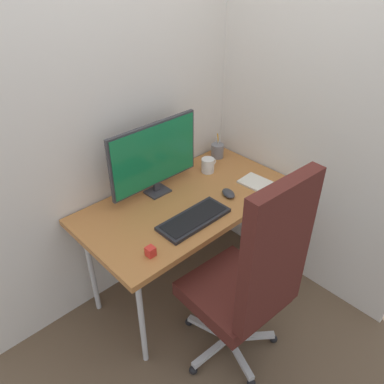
# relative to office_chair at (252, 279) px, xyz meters

# --- Properties ---
(ground_plane) EXTENTS (8.00, 8.00, 0.00)m
(ground_plane) POSITION_rel_office_chair_xyz_m (0.16, 0.65, -0.67)
(ground_plane) COLOR brown
(wall_back) EXTENTS (2.52, 0.04, 2.80)m
(wall_back) POSITION_rel_office_chair_xyz_m (0.16, 1.03, 0.73)
(wall_back) COLOR silver
(wall_back) RESTS_ON ground_plane
(wall_side_right) EXTENTS (0.04, 1.88, 2.80)m
(wall_side_right) POSITION_rel_office_chair_xyz_m (0.87, 0.48, 0.73)
(wall_side_right) COLOR silver
(wall_side_right) RESTS_ON ground_plane
(desk) EXTENTS (1.35, 0.70, 0.75)m
(desk) POSITION_rel_office_chair_xyz_m (0.16, 0.65, 0.03)
(desk) COLOR #B27038
(desk) RESTS_ON ground_plane
(office_chair) EXTENTS (0.57, 0.59, 1.30)m
(office_chair) POSITION_rel_office_chair_xyz_m (0.00, 0.00, 0.00)
(office_chair) COLOR black
(office_chair) RESTS_ON ground_plane
(monitor) EXTENTS (0.63, 0.11, 0.46)m
(monitor) POSITION_rel_office_chair_xyz_m (0.08, 0.85, 0.33)
(monitor) COLOR #333338
(monitor) RESTS_ON desk
(keyboard) EXTENTS (0.44, 0.18, 0.02)m
(keyboard) POSITION_rel_office_chair_xyz_m (0.05, 0.47, 0.09)
(keyboard) COLOR black
(keyboard) RESTS_ON desk
(mouse) EXTENTS (0.10, 0.13, 0.03)m
(mouse) POSITION_rel_office_chair_xyz_m (0.38, 0.50, 0.09)
(mouse) COLOR #333338
(mouse) RESTS_ON desk
(pen_holder) EXTENTS (0.09, 0.09, 0.18)m
(pen_holder) POSITION_rel_office_chair_xyz_m (0.69, 0.90, 0.13)
(pen_holder) COLOR slate
(pen_holder) RESTS_ON desk
(notebook) EXTENTS (0.17, 0.23, 0.01)m
(notebook) POSITION_rel_office_chair_xyz_m (0.61, 0.46, 0.08)
(notebook) COLOR silver
(notebook) RESTS_ON desk
(coffee_mug) EXTENTS (0.12, 0.09, 0.10)m
(coffee_mug) POSITION_rel_office_chair_xyz_m (0.49, 0.80, 0.13)
(coffee_mug) COLOR white
(coffee_mug) RESTS_ON desk
(desk_clamp_accessory) EXTENTS (0.04, 0.04, 0.05)m
(desk_clamp_accessory) POSITION_rel_office_chair_xyz_m (-0.31, 0.41, 0.10)
(desk_clamp_accessory) COLOR red
(desk_clamp_accessory) RESTS_ON desk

